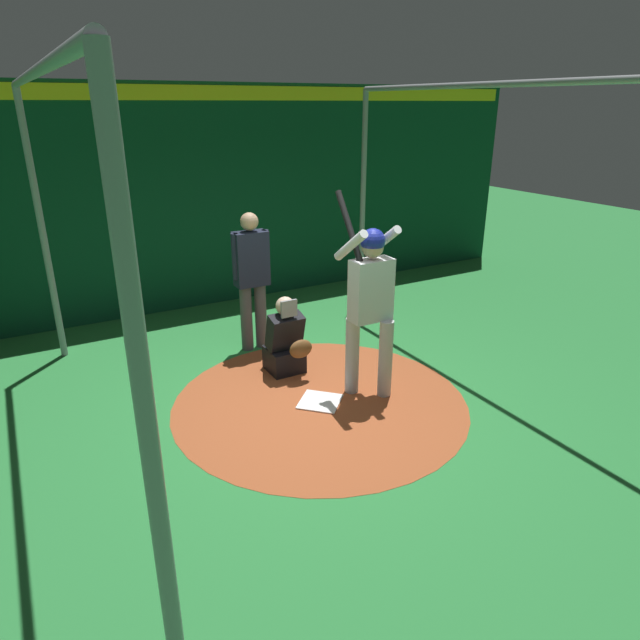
% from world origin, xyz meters
% --- Properties ---
extents(ground_plane, '(27.79, 27.79, 0.00)m').
position_xyz_m(ground_plane, '(0.00, 0.00, 0.00)').
color(ground_plane, '#287A38').
extents(dirt_circle, '(3.14, 3.14, 0.01)m').
position_xyz_m(dirt_circle, '(0.00, 0.00, 0.00)').
color(dirt_circle, '#9E4C28').
rests_on(dirt_circle, ground).
extents(home_plate, '(0.59, 0.59, 0.01)m').
position_xyz_m(home_plate, '(0.00, 0.00, 0.01)').
color(home_plate, white).
rests_on(home_plate, dirt_circle).
extents(batter, '(0.68, 0.49, 2.17)m').
position_xyz_m(batter, '(0.06, 0.56, 1.13)').
color(batter, '#BCBCC0').
rests_on(batter, ground).
extents(catcher, '(0.58, 0.40, 0.95)m').
position_xyz_m(catcher, '(-0.84, 0.01, 0.37)').
color(catcher, black).
rests_on(catcher, ground).
extents(umpire, '(0.22, 0.49, 1.77)m').
position_xyz_m(umpire, '(-1.68, -0.04, 1.00)').
color(umpire, '#4C4C51').
rests_on(umpire, ground).
extents(back_wall, '(0.23, 11.79, 3.28)m').
position_xyz_m(back_wall, '(-3.71, 0.00, 1.65)').
color(back_wall, '#0C3D26').
rests_on(back_wall, ground).
extents(cage_frame, '(5.39, 4.58, 3.22)m').
position_xyz_m(cage_frame, '(0.00, 0.00, 2.21)').
color(cage_frame, gray).
rests_on(cage_frame, ground).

